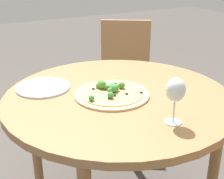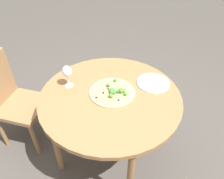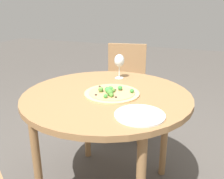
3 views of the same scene
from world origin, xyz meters
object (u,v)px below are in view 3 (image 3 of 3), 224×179
Objects in this scene: pizza at (112,93)px; wine_glass at (119,61)px; plate_near at (140,115)px; chair at (125,87)px.

pizza is 0.37m from wine_glass.
plate_near is (0.23, 0.25, -0.01)m from pizza.
wine_glass is (-0.34, -0.08, 0.12)m from pizza.
pizza is at bearing -133.27° from plate_near.
plate_near is (1.12, 0.47, 0.27)m from chair.
wine_glass is at bearing -87.36° from chair.
chair is 0.69m from wine_glass.
pizza is 0.34m from plate_near.
wine_glass is at bearing -166.96° from pizza.
chair is at bearing -165.53° from wine_glass.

